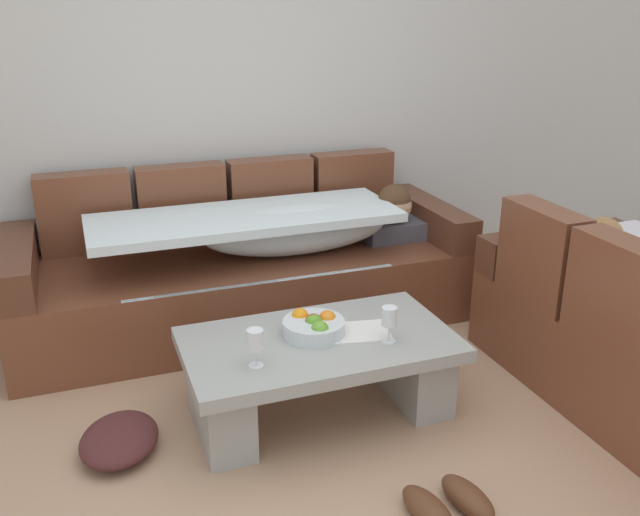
# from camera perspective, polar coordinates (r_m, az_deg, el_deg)

# --- Properties ---
(ground_plane) EXTENTS (14.00, 14.00, 0.00)m
(ground_plane) POSITION_cam_1_polar(r_m,az_deg,el_deg) (2.82, 2.24, -18.58)
(ground_plane) COLOR tan
(back_wall) EXTENTS (9.00, 0.10, 2.70)m
(back_wall) POSITION_cam_1_polar(r_m,az_deg,el_deg) (4.28, -8.86, 14.46)
(back_wall) COLOR beige
(back_wall) RESTS_ON ground_plane
(couch_along_wall) EXTENTS (2.56, 0.92, 0.88)m
(couch_along_wall) POSITION_cam_1_polar(r_m,az_deg,el_deg) (4.03, -5.73, -0.77)
(couch_along_wall) COLOR brown
(couch_along_wall) RESTS_ON ground_plane
(coffee_table) EXTENTS (1.20, 0.68, 0.38)m
(coffee_table) POSITION_cam_1_polar(r_m,az_deg,el_deg) (3.13, -0.09, -8.99)
(coffee_table) COLOR #9EA19B
(coffee_table) RESTS_ON ground_plane
(fruit_bowl) EXTENTS (0.28, 0.28, 0.10)m
(fruit_bowl) POSITION_cam_1_polar(r_m,az_deg,el_deg) (3.08, -0.49, -5.65)
(fruit_bowl) COLOR silver
(fruit_bowl) RESTS_ON coffee_table
(wine_glass_near_left) EXTENTS (0.07, 0.07, 0.17)m
(wine_glass_near_left) POSITION_cam_1_polar(r_m,az_deg,el_deg) (2.80, -5.40, -6.88)
(wine_glass_near_left) COLOR silver
(wine_glass_near_left) RESTS_ON coffee_table
(wine_glass_near_right) EXTENTS (0.07, 0.07, 0.17)m
(wine_glass_near_right) POSITION_cam_1_polar(r_m,az_deg,el_deg) (3.00, 5.77, -4.97)
(wine_glass_near_right) COLOR silver
(wine_glass_near_right) RESTS_ON coffee_table
(open_magazine) EXTENTS (0.31, 0.26, 0.01)m
(open_magazine) POSITION_cam_1_polar(r_m,az_deg,el_deg) (3.11, 3.15, -6.16)
(open_magazine) COLOR white
(open_magazine) RESTS_ON coffee_table
(pair_of_shoes) EXTENTS (0.33, 0.29, 0.09)m
(pair_of_shoes) POSITION_cam_1_polar(r_m,az_deg,el_deg) (2.73, 10.55, -19.35)
(pair_of_shoes) COLOR #59331E
(pair_of_shoes) RESTS_ON ground_plane
(crumpled_garment) EXTENTS (0.43, 0.48, 0.12)m
(crumpled_garment) POSITION_cam_1_polar(r_m,az_deg,el_deg) (3.09, -16.32, -14.23)
(crumpled_garment) COLOR #4C2323
(crumpled_garment) RESTS_ON ground_plane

